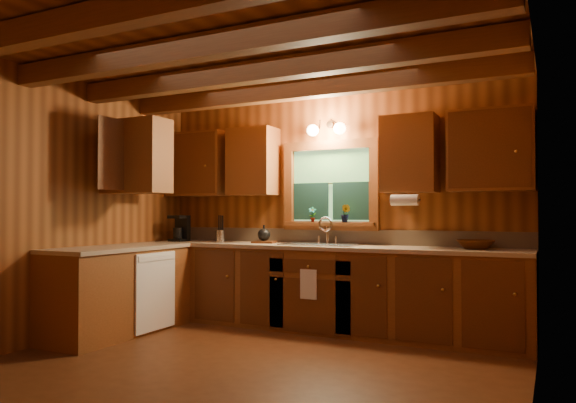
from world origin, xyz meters
The scene contains 20 objects.
room centered at (0.00, 0.00, 1.30)m, with size 4.20×4.20×4.20m.
ceiling_beams centered at (0.00, 0.00, 2.49)m, with size 4.20×2.54×0.18m.
base_cabinets centered at (-0.49, 1.28, 0.43)m, with size 4.20×2.22×0.86m.
countertop centered at (-0.48, 1.29, 0.88)m, with size 4.20×2.24×0.04m.
backsplash centered at (0.00, 1.89, 0.98)m, with size 4.20×0.02×0.16m, color tan.
dishwasher_panel centered at (-1.47, 0.68, 0.43)m, with size 0.02×0.60×0.80m, color white.
upper_cabinets centered at (-0.56, 1.42, 1.84)m, with size 4.19×1.77×0.78m.
window centered at (0.00, 1.87, 1.53)m, with size 1.12×0.08×1.00m.
window_sill centered at (0.00, 1.82, 1.12)m, with size 1.06×0.14×0.04m, color brown.
wall_sconce centered at (0.00, 1.75, 2.16)m, with size 0.45×0.21×0.17m.
paper_towel_roll centered at (0.92, 1.53, 1.37)m, with size 0.11×0.11×0.27m, color white.
dish_towel centered at (0.00, 1.26, 0.52)m, with size 0.18×0.01×0.30m, color white.
sink centered at (0.00, 1.60, 0.86)m, with size 0.82×0.48×0.43m.
coffee_maker centered at (-1.82, 1.54, 1.05)m, with size 0.18×0.23×0.31m.
utensil_crock centered at (-1.32, 1.65, 0.98)m, with size 0.11×0.11×0.31m.
cutting_board centered at (-0.72, 1.64, 0.91)m, with size 0.25×0.18×0.02m, color #502711.
teakettle centered at (-0.72, 1.64, 0.99)m, with size 0.14×0.14×0.18m.
wicker_basket centered at (1.56, 1.66, 0.94)m, with size 0.35×0.35×0.09m, color #48230C.
potted_plant_left centered at (-0.20, 1.82, 1.23)m, with size 0.09×0.06×0.17m, color #502711.
potted_plant_right centered at (0.21, 1.78, 1.24)m, with size 0.11×0.09×0.19m, color #502711.
Camera 1 is at (2.24, -3.72, 1.24)m, focal length 33.62 mm.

